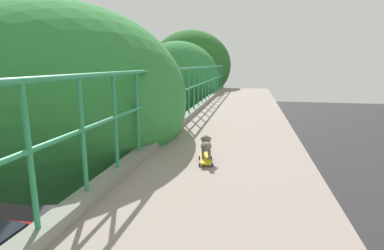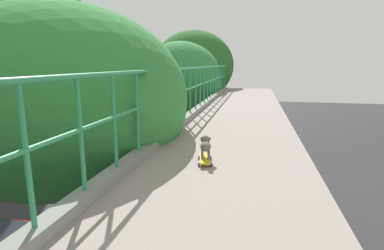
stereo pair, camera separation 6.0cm
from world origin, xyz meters
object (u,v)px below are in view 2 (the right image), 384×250
at_px(city_bus, 167,116).
at_px(small_dog, 206,145).
at_px(toy_skateboard, 205,159).
at_px(car_green_sixth, 101,176).
at_px(car_grey_fifth, 114,218).

height_order(city_bus, small_dog, small_dog).
bearing_deg(toy_skateboard, small_dog, 94.44).
xyz_separation_m(car_green_sixth, small_dog, (8.35, -11.53, 5.59)).
bearing_deg(small_dog, car_green_sixth, 125.91).
height_order(car_green_sixth, toy_skateboard, toy_skateboard).
xyz_separation_m(city_bus, small_dog, (8.69, -26.70, 4.51)).
relative_size(car_green_sixth, small_dog, 12.49).
height_order(car_grey_fifth, car_green_sixth, car_grey_fifth).
height_order(toy_skateboard, small_dog, small_dog).
height_order(car_grey_fifth, small_dog, small_dog).
bearing_deg(city_bus, car_grey_fifth, -80.03).
bearing_deg(toy_skateboard, car_green_sixth, 125.78).
distance_m(car_grey_fifth, car_green_sixth, 5.53).
relative_size(city_bus, small_dog, 31.68).
distance_m(toy_skateboard, small_dog, 0.20).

